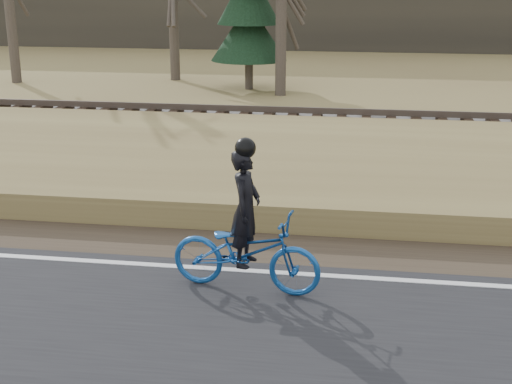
# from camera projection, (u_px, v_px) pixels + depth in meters

# --- Properties ---
(ground) EXTENTS (120.00, 120.00, 0.00)m
(ground) POSITION_uv_depth(u_px,v_px,m) (456.00, 294.00, 9.14)
(ground) COLOR olive
(ground) RESTS_ON ground
(edge_line) EXTENTS (120.00, 0.12, 0.01)m
(edge_line) POSITION_uv_depth(u_px,v_px,m) (455.00, 283.00, 9.31)
(edge_line) COLOR silver
(edge_line) RESTS_ON road
(shoulder) EXTENTS (120.00, 1.60, 0.04)m
(shoulder) POSITION_uv_depth(u_px,v_px,m) (446.00, 257.00, 10.27)
(shoulder) COLOR #473A2B
(shoulder) RESTS_ON ground
(embankment) EXTENTS (120.00, 5.00, 0.44)m
(embankment) POSITION_uv_depth(u_px,v_px,m) (431.00, 185.00, 13.04)
(embankment) COLOR olive
(embankment) RESTS_ON ground
(ballast) EXTENTS (120.00, 3.00, 0.45)m
(ballast) POSITION_uv_depth(u_px,v_px,m) (417.00, 138.00, 16.62)
(ballast) COLOR slate
(ballast) RESTS_ON ground
(railroad) EXTENTS (120.00, 2.40, 0.29)m
(railroad) POSITION_uv_depth(u_px,v_px,m) (418.00, 125.00, 16.53)
(railroad) COLOR black
(railroad) RESTS_ON ballast
(cyclist) EXTENTS (2.02, 0.93, 1.99)m
(cyclist) POSITION_uv_depth(u_px,v_px,m) (246.00, 243.00, 8.98)
(cyclist) COLOR #154A94
(cyclist) RESTS_ON road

